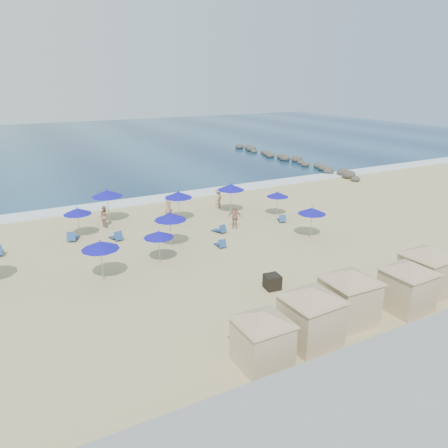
{
  "coord_description": "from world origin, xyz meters",
  "views": [
    {
      "loc": [
        -11.59,
        -22.24,
        10.91
      ],
      "look_at": [
        2.12,
        3.0,
        1.18
      ],
      "focal_mm": 35.0,
      "sensor_mm": 36.0,
      "label": 1
    }
  ],
  "objects_px": {
    "umbrella_2": "(77,211)",
    "umbrella_3": "(100,245)",
    "cabana_3": "(408,280)",
    "umbrella_6": "(159,234)",
    "trash_bin": "(272,282)",
    "umbrella_7": "(178,195)",
    "beachgoer_2": "(235,217)",
    "cabana_2": "(350,289)",
    "beachgoer_4": "(168,204)",
    "cabana_4": "(428,264)",
    "umbrella_5": "(170,217)",
    "umbrella_10": "(312,211)",
    "umbrella_4": "(107,193)",
    "rock_jetty": "(289,159)",
    "cabana_1": "(311,308)",
    "beachgoer_1": "(105,216)",
    "umbrella_8": "(231,187)",
    "umbrella_9": "(278,194)",
    "beachgoer_3": "(218,198)",
    "cabana_0": "(263,331)"
  },
  "relations": [
    {
      "from": "umbrella_7",
      "to": "beachgoer_2",
      "type": "relative_size",
      "value": 1.45
    },
    {
      "from": "cabana_3",
      "to": "umbrella_6",
      "type": "height_order",
      "value": "cabana_3"
    },
    {
      "from": "cabana_0",
      "to": "trash_bin",
      "type": "bearing_deg",
      "value": 51.92
    },
    {
      "from": "cabana_1",
      "to": "umbrella_10",
      "type": "xyz_separation_m",
      "value": [
        8.39,
        10.22,
        0.33
      ]
    },
    {
      "from": "cabana_2",
      "to": "beachgoer_4",
      "type": "relative_size",
      "value": 2.85
    },
    {
      "from": "beachgoer_1",
      "to": "cabana_4",
      "type": "bearing_deg",
      "value": -159.72
    },
    {
      "from": "cabana_3",
      "to": "umbrella_8",
      "type": "relative_size",
      "value": 1.72
    },
    {
      "from": "umbrella_5",
      "to": "umbrella_10",
      "type": "height_order",
      "value": "umbrella_5"
    },
    {
      "from": "umbrella_7",
      "to": "umbrella_2",
      "type": "bearing_deg",
      "value": -179.77
    },
    {
      "from": "trash_bin",
      "to": "umbrella_8",
      "type": "height_order",
      "value": "umbrella_8"
    },
    {
      "from": "beachgoer_4",
      "to": "umbrella_5",
      "type": "bearing_deg",
      "value": 176.21
    },
    {
      "from": "beachgoer_1",
      "to": "beachgoer_2",
      "type": "relative_size",
      "value": 0.96
    },
    {
      "from": "umbrella_2",
      "to": "umbrella_3",
      "type": "bearing_deg",
      "value": -91.75
    },
    {
      "from": "umbrella_5",
      "to": "cabana_1",
      "type": "bearing_deg",
      "value": -85.62
    },
    {
      "from": "cabana_1",
      "to": "umbrella_8",
      "type": "relative_size",
      "value": 1.79
    },
    {
      "from": "umbrella_8",
      "to": "beachgoer_4",
      "type": "height_order",
      "value": "umbrella_8"
    },
    {
      "from": "cabana_4",
      "to": "umbrella_7",
      "type": "relative_size",
      "value": 1.88
    },
    {
      "from": "cabana_1",
      "to": "umbrella_8",
      "type": "distance_m",
      "value": 19.15
    },
    {
      "from": "umbrella_6",
      "to": "beachgoer_1",
      "type": "distance_m",
      "value": 8.57
    },
    {
      "from": "trash_bin",
      "to": "cabana_3",
      "type": "xyz_separation_m",
      "value": [
        4.5,
        -4.93,
        1.19
      ]
    },
    {
      "from": "cabana_0",
      "to": "beachgoer_3",
      "type": "distance_m",
      "value": 21.97
    },
    {
      "from": "cabana_4",
      "to": "umbrella_6",
      "type": "bearing_deg",
      "value": 135.96
    },
    {
      "from": "beachgoer_1",
      "to": "cabana_1",
      "type": "bearing_deg",
      "value": 178.84
    },
    {
      "from": "cabana_2",
      "to": "umbrella_7",
      "type": "height_order",
      "value": "cabana_2"
    },
    {
      "from": "umbrella_3",
      "to": "umbrella_7",
      "type": "bearing_deg",
      "value": 44.24
    },
    {
      "from": "umbrella_3",
      "to": "umbrella_8",
      "type": "height_order",
      "value": "umbrella_8"
    },
    {
      "from": "rock_jetty",
      "to": "beachgoer_4",
      "type": "height_order",
      "value": "beachgoer_4"
    },
    {
      "from": "trash_bin",
      "to": "umbrella_2",
      "type": "height_order",
      "value": "umbrella_2"
    },
    {
      "from": "cabana_3",
      "to": "umbrella_6",
      "type": "xyz_separation_m",
      "value": [
        -8.6,
        11.16,
        0.25
      ]
    },
    {
      "from": "umbrella_9",
      "to": "beachgoer_2",
      "type": "distance_m",
      "value": 4.82
    },
    {
      "from": "umbrella_9",
      "to": "beachgoer_4",
      "type": "relative_size",
      "value": 1.29
    },
    {
      "from": "trash_bin",
      "to": "umbrella_4",
      "type": "bearing_deg",
      "value": 114.14
    },
    {
      "from": "trash_bin",
      "to": "beachgoer_3",
      "type": "height_order",
      "value": "beachgoer_3"
    },
    {
      "from": "cabana_4",
      "to": "umbrella_4",
      "type": "bearing_deg",
      "value": 120.39
    },
    {
      "from": "cabana_4",
      "to": "umbrella_10",
      "type": "relative_size",
      "value": 2.05
    },
    {
      "from": "umbrella_4",
      "to": "umbrella_7",
      "type": "height_order",
      "value": "umbrella_4"
    },
    {
      "from": "trash_bin",
      "to": "umbrella_10",
      "type": "xyz_separation_m",
      "value": [
        6.91,
        5.27,
        1.59
      ]
    },
    {
      "from": "cabana_2",
      "to": "rock_jetty",
      "type": "bearing_deg",
      "value": 57.24
    },
    {
      "from": "trash_bin",
      "to": "umbrella_5",
      "type": "xyz_separation_m",
      "value": [
        -2.5,
        8.32,
        1.75
      ]
    },
    {
      "from": "umbrella_9",
      "to": "beachgoer_2",
      "type": "bearing_deg",
      "value": -167.45
    },
    {
      "from": "trash_bin",
      "to": "cabana_4",
      "type": "distance_m",
      "value": 8.08
    },
    {
      "from": "umbrella_10",
      "to": "beachgoer_4",
      "type": "bearing_deg",
      "value": 123.84
    },
    {
      "from": "umbrella_7",
      "to": "cabana_0",
      "type": "bearing_deg",
      "value": -102.95
    },
    {
      "from": "cabana_0",
      "to": "beachgoer_1",
      "type": "height_order",
      "value": "cabana_0"
    },
    {
      "from": "cabana_1",
      "to": "cabana_2",
      "type": "xyz_separation_m",
      "value": [
        2.68,
        0.53,
        0.01
      ]
    },
    {
      "from": "umbrella_7",
      "to": "umbrella_9",
      "type": "relative_size",
      "value": 1.2
    },
    {
      "from": "umbrella_4",
      "to": "umbrella_9",
      "type": "height_order",
      "value": "umbrella_4"
    },
    {
      "from": "trash_bin",
      "to": "beachgoer_3",
      "type": "xyz_separation_m",
      "value": [
        4.59,
        14.95,
        0.46
      ]
    },
    {
      "from": "umbrella_4",
      "to": "beachgoer_1",
      "type": "bearing_deg",
      "value": -120.75
    },
    {
      "from": "cabana_0",
      "to": "cabana_4",
      "type": "height_order",
      "value": "cabana_4"
    }
  ]
}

